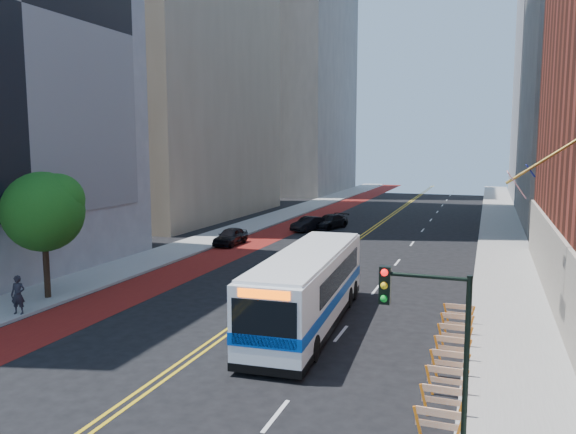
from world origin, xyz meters
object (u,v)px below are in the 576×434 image
Objects in this scene: pedestrian at (18,295)px; transit_bus at (309,287)px; street_tree at (45,209)px; car_b at (309,224)px; car_c at (330,222)px; car_a at (231,236)px; traffic_signal at (430,330)px.

transit_bus is at bearing -1.14° from pedestrian.
transit_bus is 6.78× the size of pedestrian.
car_b is at bearing 78.41° from street_tree.
transit_bus reaches higher than car_c.
pedestrian is at bearing -79.31° from car_b.
street_tree reaches higher than car_a.
street_tree is at bearing 155.18° from traffic_signal.
car_a is at bearing 121.42° from transit_bus.
car_a is 0.88× the size of car_c.
pedestrian reaches higher than car_c.
traffic_signal reaches higher than car_c.
car_a is at bearing 123.86° from traffic_signal.
car_a is at bearing 83.95° from street_tree.
car_b is (3.77, 9.50, -0.04)m from car_a.
pedestrian is (-4.87, -30.75, 0.40)m from car_b.
traffic_signal is 33.72m from car_a.
transit_bus is 30.31m from car_c.
traffic_signal is at bearing -24.82° from street_tree.
street_tree is 1.62× the size of car_b.
car_c reaches higher than car_b.
traffic_signal is 40.39m from car_b.
traffic_signal is (20.66, -9.55, -1.19)m from street_tree.
transit_bus reaches higher than car_a.
street_tree is 28.74m from car_b.
car_c is at bearing 76.51° from street_tree.
street_tree reaches higher than traffic_signal.
pedestrian is at bearing -73.83° from street_tree.
car_c is (5.25, 11.66, -0.03)m from car_a.
car_b is 0.87× the size of car_c.
car_a is (-18.71, 27.89, -3.00)m from traffic_signal.
traffic_signal is 41.89m from car_c.
traffic_signal is 2.71× the size of pedestrian.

